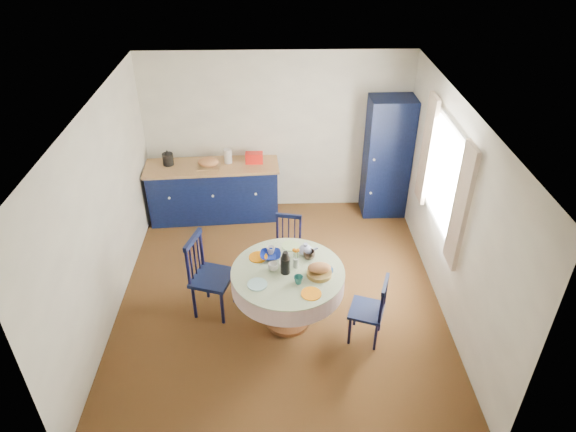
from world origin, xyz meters
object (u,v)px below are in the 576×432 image
kitchen_counter (214,190)px  chair_far (287,246)px  chair_left (209,275)px  mug_b (298,280)px  mug_d (271,250)px  chair_right (370,309)px  cobalt_bowl (271,255)px  mug_c (309,255)px  dining_table (289,279)px  mug_a (273,267)px  pantry_cabinet (387,158)px

kitchen_counter → chair_far: 1.80m
kitchen_counter → chair_left: bearing=-89.8°
mug_b → mug_d: 0.62m
chair_left → chair_right: bearing=-88.9°
chair_left → cobalt_bowl: (0.74, 0.01, 0.28)m
kitchen_counter → mug_d: size_ratio=20.05×
mug_c → cobalt_bowl: (-0.45, 0.03, -0.02)m
cobalt_bowl → dining_table: bearing=-51.2°
cobalt_bowl → chair_left: bearing=-179.6°
mug_a → mug_b: size_ratio=1.13×
mug_b → mug_c: 0.46m
chair_far → mug_c: (0.24, -0.73, 0.40)m
dining_table → mug_a: bearing=172.3°
chair_left → chair_far: chair_left is taller
chair_left → mug_c: size_ratio=7.73×
chair_far → cobalt_bowl: (-0.21, -0.70, 0.38)m
chair_right → mug_b: mug_b is taller
mug_c → cobalt_bowl: mug_c is taller
chair_far → mug_c: size_ratio=6.20×
cobalt_bowl → mug_a: bearing=-82.8°
kitchen_counter → mug_a: 2.55m
mug_a → mug_b: (0.27, -0.24, 0.00)m
cobalt_bowl → mug_d: bearing=87.3°
mug_b → mug_c: bearing=71.7°
mug_b → mug_c: (0.14, 0.43, 0.01)m
pantry_cabinet → mug_c: size_ratio=13.87×
cobalt_bowl → chair_right: bearing=-25.9°
dining_table → kitchen_counter: bearing=114.5°
chair_left → cobalt_bowl: 0.79m
mug_d → chair_right: bearing=-29.1°
chair_far → dining_table: bearing=-78.5°
kitchen_counter → mug_b: bearing=-69.1°
kitchen_counter → cobalt_bowl: kitchen_counter is taller
chair_left → pantry_cabinet: bearing=-31.4°
chair_right → mug_b: 0.90m
dining_table → mug_d: size_ratio=12.69×
mug_b → chair_right: bearing=-5.2°
chair_right → pantry_cabinet: bearing=-173.7°
mug_b → cobalt_bowl: bearing=123.1°
mug_c → mug_d: size_ratio=1.34×
pantry_cabinet → mug_a: size_ratio=16.42×
chair_right → mug_b: (-0.80, 0.07, 0.39)m
dining_table → mug_a: (-0.17, 0.02, 0.17)m
chair_right → mug_a: bearing=-86.2°
chair_left → mug_c: chair_left is taller
mug_a → cobalt_bowl: 0.23m
pantry_cabinet → dining_table: 2.92m
mug_d → mug_b: bearing=-61.1°
pantry_cabinet → chair_right: pantry_cabinet is taller
mug_d → cobalt_bowl: bearing=-92.7°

